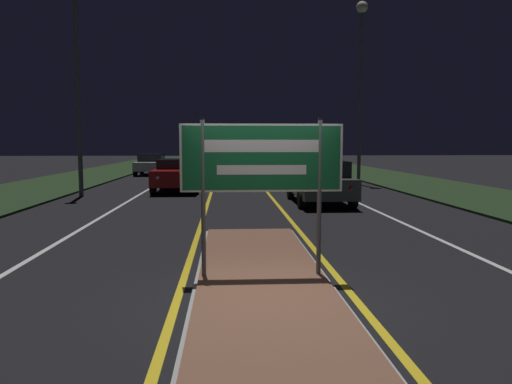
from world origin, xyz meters
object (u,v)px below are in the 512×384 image
(highway_sign, at_px, (262,164))
(streetlight_left_near, at_px, (76,43))
(car_receding_1, at_px, (278,166))
(car_approaching_1, at_px, (151,164))
(streetlight_right_near, at_px, (361,62))
(car_approaching_0, at_px, (178,174))
(car_approaching_2, at_px, (203,159))
(car_receding_0, at_px, (320,181))

(highway_sign, height_order, streetlight_left_near, streetlight_left_near)
(car_receding_1, height_order, car_approaching_1, car_approaching_1)
(streetlight_left_near, relative_size, car_approaching_1, 2.44)
(streetlight_right_near, xyz_separation_m, car_approaching_0, (-9.03, -2.98, -5.47))
(car_receding_1, bearing_deg, car_approaching_2, 111.63)
(streetlight_left_near, relative_size, streetlight_right_near, 1.10)
(streetlight_left_near, distance_m, car_approaching_0, 6.78)
(streetlight_left_near, bearing_deg, car_approaching_1, 86.86)
(streetlight_right_near, distance_m, car_receding_1, 8.84)
(car_approaching_2, bearing_deg, streetlight_right_near, -65.15)
(highway_sign, distance_m, car_receding_0, 10.32)
(car_receding_0, distance_m, car_approaching_0, 7.41)
(streetlight_left_near, xyz_separation_m, car_receding_0, (9.20, -2.92, -5.29))
(streetlight_right_near, height_order, car_approaching_0, streetlight_right_near)
(streetlight_left_near, distance_m, streetlight_right_near, 13.67)
(streetlight_left_near, height_order, streetlight_right_near, streetlight_left_near)
(car_approaching_2, bearing_deg, streetlight_left_near, -98.91)
(car_approaching_0, height_order, car_approaching_1, car_approaching_1)
(car_receding_0, bearing_deg, streetlight_left_near, 162.36)
(highway_sign, height_order, car_approaching_2, highway_sign)
(car_receding_0, xyz_separation_m, car_approaching_2, (-5.39, 27.18, -0.03))
(streetlight_right_near, xyz_separation_m, car_receding_1, (-3.61, 5.88, -5.51))
(car_receding_0, distance_m, car_approaching_1, 18.72)
(car_approaching_0, xyz_separation_m, car_approaching_1, (-2.94, 11.75, -0.02))
(streetlight_left_near, bearing_deg, car_approaching_2, 81.09)
(car_receding_0, distance_m, car_approaching_2, 27.71)
(car_approaching_0, bearing_deg, highway_sign, -79.56)
(streetlight_left_near, bearing_deg, streetlight_right_near, 21.50)
(streetlight_right_near, bearing_deg, car_receding_0, -113.92)
(streetlight_right_near, distance_m, car_approaching_1, 15.82)
(streetlight_left_near, xyz_separation_m, car_approaching_0, (3.69, 2.03, -5.31))
(streetlight_right_near, height_order, car_receding_1, streetlight_right_near)
(car_receding_1, relative_size, car_approaching_0, 0.94)
(car_receding_1, distance_m, car_approaching_1, 8.83)
(highway_sign, xyz_separation_m, car_approaching_2, (-2.62, 37.07, -1.07))
(streetlight_right_near, relative_size, car_approaching_2, 2.24)
(car_receding_0, xyz_separation_m, car_approaching_1, (-8.44, 16.71, -0.04))
(car_approaching_2, bearing_deg, car_approaching_1, -106.23)
(car_approaching_2, bearing_deg, car_receding_0, -78.78)
(highway_sign, height_order, car_approaching_0, highway_sign)
(streetlight_right_near, relative_size, car_approaching_0, 1.97)
(streetlight_left_near, relative_size, car_approaching_2, 2.46)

